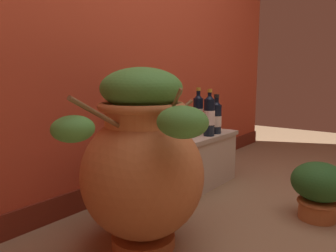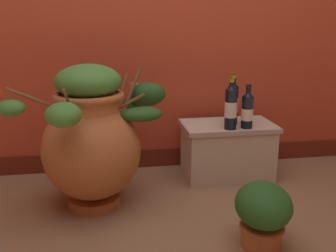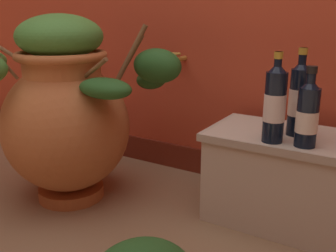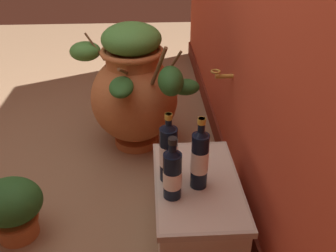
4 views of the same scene
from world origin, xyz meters
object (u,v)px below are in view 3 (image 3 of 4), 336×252
at_px(wine_bottle_left, 275,102).
at_px(wine_bottle_right, 299,97).
at_px(terracotta_urn, 67,112).
at_px(wine_bottle_middle, 308,112).

xyz_separation_m(wine_bottle_left, wine_bottle_right, (0.05, 0.13, 0.00)).
xyz_separation_m(terracotta_urn, wine_bottle_left, (0.87, 0.17, 0.11)).
height_order(terracotta_urn, wine_bottle_middle, terracotta_urn).
bearing_deg(wine_bottle_right, wine_bottle_middle, -62.54).
relative_size(wine_bottle_middle, wine_bottle_right, 0.86).
bearing_deg(terracotta_urn, wine_bottle_left, 11.11).
relative_size(terracotta_urn, wine_bottle_right, 2.82).
xyz_separation_m(wine_bottle_left, wine_bottle_middle, (0.11, 0.01, -0.02)).
height_order(terracotta_urn, wine_bottle_right, terracotta_urn).
height_order(wine_bottle_left, wine_bottle_right, wine_bottle_right).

